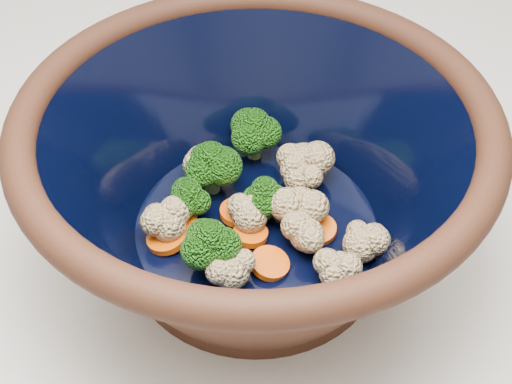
# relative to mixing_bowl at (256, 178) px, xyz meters

# --- Properties ---
(mixing_bowl) EXTENTS (0.36, 0.36, 0.16)m
(mixing_bowl) POSITION_rel_mixing_bowl_xyz_m (0.00, 0.00, 0.00)
(mixing_bowl) COLOR black
(mixing_bowl) RESTS_ON counter
(vegetable_pile) EXTENTS (0.19, 0.19, 0.05)m
(vegetable_pile) POSITION_rel_mixing_bowl_xyz_m (-0.01, 0.01, -0.03)
(vegetable_pile) COLOR #608442
(vegetable_pile) RESTS_ON mixing_bowl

